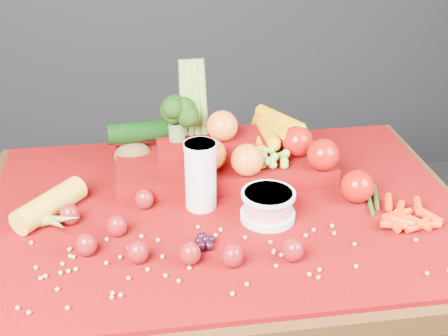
{
  "coord_description": "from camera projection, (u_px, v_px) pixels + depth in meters",
  "views": [
    {
      "loc": [
        -0.18,
        -1.19,
        1.5
      ],
      "look_at": [
        0.0,
        0.02,
        0.85
      ],
      "focal_mm": 50.0,
      "sensor_mm": 36.0,
      "label": 1
    }
  ],
  "objects": [
    {
      "name": "green_bean_pile",
      "position": [
        371.0,
        195.0,
        1.44
      ],
      "size": [
        0.14,
        0.12,
        0.01
      ],
      "primitive_type": null,
      "color": "#1F5313",
      "rests_on": "red_cloth"
    },
    {
      "name": "soybean_scatter",
      "position": [
        241.0,
        257.0,
        1.23
      ],
      "size": [
        0.84,
        0.24,
        0.01
      ],
      "primitive_type": null,
      "color": "tan",
      "rests_on": "red_cloth"
    },
    {
      "name": "dark_grape_cluster",
      "position": [
        202.0,
        242.0,
        1.26
      ],
      "size": [
        0.06,
        0.05,
        0.03
      ],
      "primitive_type": null,
      "color": "black",
      "rests_on": "red_cloth"
    },
    {
      "name": "strawberry_scatter",
      "position": [
        157.0,
        235.0,
        1.26
      ],
      "size": [
        0.48,
        0.28,
        0.05
      ],
      "color": "maroon",
      "rests_on": "red_cloth"
    },
    {
      "name": "produce_mound",
      "position": [
        231.0,
        151.0,
        1.52
      ],
      "size": [
        0.6,
        0.36,
        0.27
      ],
      "color": "#730603",
      "rests_on": "red_cloth"
    },
    {
      "name": "table",
      "position": [
        225.0,
        246.0,
        1.46
      ],
      "size": [
        1.1,
        0.8,
        0.75
      ],
      "color": "#341E0B",
      "rests_on": "ground"
    },
    {
      "name": "corn_ear",
      "position": [
        50.0,
        215.0,
        1.33
      ],
      "size": [
        0.25,
        0.26,
        0.06
      ],
      "rotation": [
        0.0,
        0.0,
        0.88
      ],
      "color": "gold",
      "rests_on": "red_cloth"
    },
    {
      "name": "potato",
      "position": [
        134.0,
        155.0,
        1.56
      ],
      "size": [
        0.1,
        0.07,
        0.07
      ],
      "primitive_type": "ellipsoid",
      "color": "#523E20",
      "rests_on": "red_cloth"
    },
    {
      "name": "milk_glass",
      "position": [
        201.0,
        173.0,
        1.37
      ],
      "size": [
        0.07,
        0.07,
        0.16
      ],
      "rotation": [
        0.0,
        0.0,
        -0.43
      ],
      "color": "silver",
      "rests_on": "red_cloth"
    },
    {
      "name": "baby_carrot_pile",
      "position": [
        405.0,
        213.0,
        1.35
      ],
      "size": [
        0.18,
        0.17,
        0.03
      ],
      "primitive_type": null,
      "color": "red",
      "rests_on": "red_cloth"
    },
    {
      "name": "red_cloth",
      "position": [
        225.0,
        209.0,
        1.41
      ],
      "size": [
        1.05,
        0.75,
        0.01
      ],
      "primitive_type": "cube",
      "color": "#730603",
      "rests_on": "table"
    },
    {
      "name": "yogurt_bowl",
      "position": [
        268.0,
        205.0,
        1.35
      ],
      "size": [
        0.12,
        0.12,
        0.07
      ],
      "rotation": [
        0.0,
        0.0,
        0.38
      ],
      "color": "silver",
      "rests_on": "red_cloth"
    }
  ]
}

